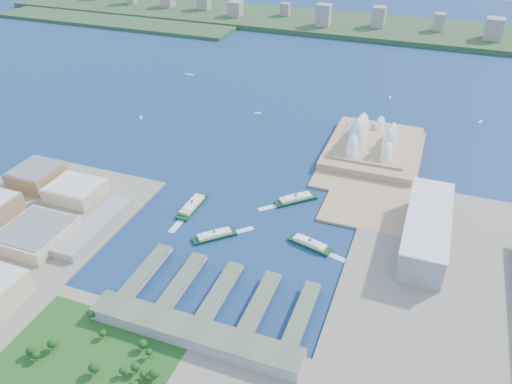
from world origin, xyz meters
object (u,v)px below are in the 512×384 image
at_px(ferry_c, 214,234).
at_px(ferry_d, 310,242).
at_px(toaster_building, 426,229).
at_px(ferry_a, 192,204).
at_px(opera_house, 375,133).
at_px(ferry_b, 296,198).

height_order(ferry_c, ferry_d, ferry_c).
xyz_separation_m(toaster_building, ferry_a, (-276.35, -27.55, -14.94)).
relative_size(opera_house, toaster_building, 1.16).
relative_size(toaster_building, ferry_c, 3.01).
distance_m(ferry_b, ferry_d, 91.25).
height_order(opera_house, toaster_building, opera_house).
distance_m(ferry_a, ferry_d, 158.64).
xyz_separation_m(toaster_building, ferry_d, (-119.11, -48.61, -15.65)).
bearing_deg(ferry_c, ferry_b, -75.39).
xyz_separation_m(opera_house, ferry_a, (-186.35, -227.55, -26.44)).
bearing_deg(opera_house, ferry_a, -129.31).
height_order(opera_house, ferry_b, opera_house).
distance_m(ferry_a, ferry_b, 131.15).
bearing_deg(ferry_d, ferry_b, 41.32).
xyz_separation_m(ferry_b, ferry_d, (40.89, -81.58, -0.40)).
distance_m(toaster_building, ferry_d, 129.60).
bearing_deg(toaster_building, opera_house, 114.23).
xyz_separation_m(ferry_a, ferry_c, (50.98, -44.75, -0.69)).
height_order(opera_house, ferry_a, opera_house).
bearing_deg(ferry_a, ferry_c, -40.20).
distance_m(toaster_building, ferry_c, 237.19).
relative_size(opera_house, ferry_c, 3.49).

